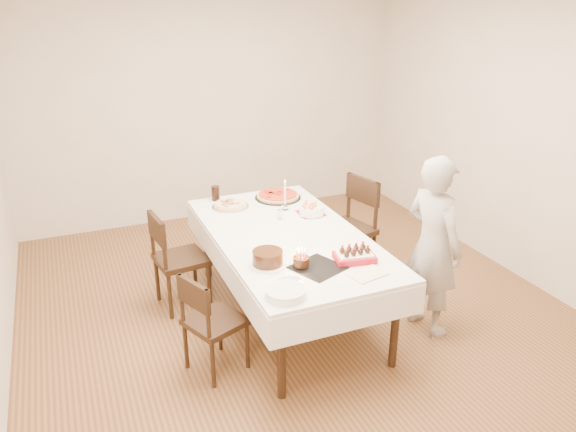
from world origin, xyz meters
name	(u,v)px	position (x,y,z in m)	size (l,w,h in m)	color
floor	(297,313)	(0.00, 0.00, 0.00)	(5.00, 5.00, 0.00)	#58311E
wall_back	(211,104)	(0.00, 2.50, 1.35)	(4.50, 0.04, 2.70)	beige
wall_front	(556,333)	(0.00, -2.50, 1.35)	(4.50, 0.04, 2.70)	beige
wall_right	(524,134)	(2.25, 0.00, 1.35)	(0.04, 5.00, 2.70)	beige
dining_table	(288,276)	(-0.08, 0.00, 0.38)	(1.14, 2.14, 0.75)	white
chair_right_savory	(345,230)	(0.67, 0.43, 0.49)	(0.50, 0.50, 0.97)	black
chair_left_savory	(181,259)	(-0.86, 0.52, 0.44)	(0.45, 0.45, 0.88)	black
chair_left_dessert	(215,322)	(-0.84, -0.46, 0.39)	(0.40, 0.40, 0.79)	black
person	(433,246)	(0.89, -0.60, 0.73)	(0.53, 0.35, 1.46)	#B2ADA8
pizza_white	(230,205)	(-0.33, 0.76, 0.77)	(0.33, 0.33, 0.04)	beige
pizza_pepperoni	(278,196)	(0.15, 0.82, 0.77)	(0.43, 0.43, 0.04)	red
red_placemat	(311,213)	(0.28, 0.35, 0.75)	(0.22, 0.22, 0.01)	#B21E1E
pasta_bowl	(312,210)	(0.27, 0.31, 0.79)	(0.21, 0.21, 0.07)	white
taper_candle	(285,195)	(0.10, 0.52, 0.89)	(0.06, 0.06, 0.29)	white
shaker_pair	(280,215)	(-0.02, 0.32, 0.79)	(0.07, 0.07, 0.08)	white
cola_glass	(216,193)	(-0.40, 0.99, 0.82)	(0.07, 0.07, 0.14)	black
layer_cake	(268,258)	(-0.43, -0.44, 0.81)	(0.28, 0.28, 0.11)	#331A0C
cake_board	(318,268)	(-0.11, -0.61, 0.75)	(0.32, 0.32, 0.01)	black
birthday_cake	(301,257)	(-0.22, -0.55, 0.83)	(0.11, 0.11, 0.13)	#3B1E10
strawberry_box	(355,256)	(0.18, -0.61, 0.79)	(0.29, 0.19, 0.07)	#A71321
box_lid	(368,275)	(0.16, -0.84, 0.75)	(0.26, 0.17, 0.02)	beige
plate_stack	(285,293)	(-0.48, -0.89, 0.78)	(0.27, 0.27, 0.05)	white
china_plate	(289,283)	(-0.39, -0.74, 0.75)	(0.19, 0.19, 0.01)	white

